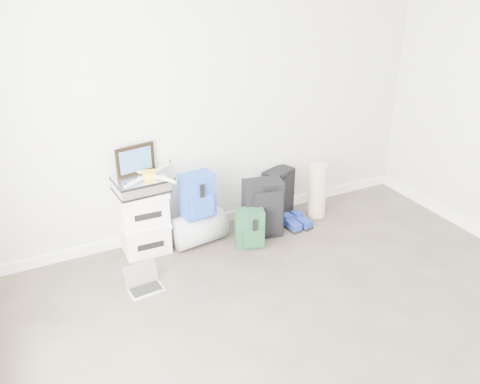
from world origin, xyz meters
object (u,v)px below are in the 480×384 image
briefcase (140,185)px  laptop (144,283)px  large_suitcase (263,208)px  carry_on (278,193)px  boxes_stack (144,221)px  duffel_bag (198,228)px

briefcase → laptop: size_ratio=1.48×
large_suitcase → carry_on: large_suitcase is taller
laptop → briefcase: bearing=66.0°
large_suitcase → carry_on: bearing=52.5°
laptop → boxes_stack: bearing=66.0°
large_suitcase → laptop: (-1.33, -0.33, -0.24)m
briefcase → carry_on: size_ratio=0.87×
boxes_stack → laptop: boxes_stack is taller
boxes_stack → carry_on: size_ratio=1.19×
duffel_bag → large_suitcase: (0.63, -0.14, 0.13)m
duffel_bag → large_suitcase: 0.66m
duffel_bag → large_suitcase: large_suitcase is taller
boxes_stack → briefcase: size_ratio=1.37×
briefcase → laptop: 0.88m
carry_on → laptop: 1.79m
boxes_stack → duffel_bag: boxes_stack is taller
briefcase → laptop: (-0.20, -0.58, -0.64)m
boxes_stack → briefcase: (0.00, 0.00, 0.37)m
duffel_bag → large_suitcase: size_ratio=0.88×
boxes_stack → laptop: bearing=-106.8°
boxes_stack → duffel_bag: bearing=-9.5°
duffel_bag → boxes_stack: bearing=161.8°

